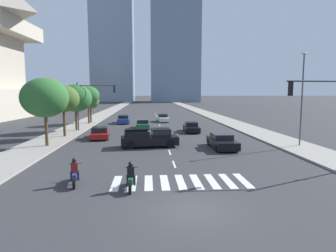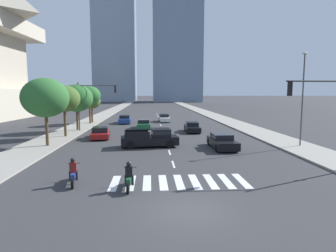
% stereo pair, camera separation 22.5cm
% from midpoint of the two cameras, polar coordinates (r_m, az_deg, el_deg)
% --- Properties ---
extents(ground_plane, '(800.00, 800.00, 0.00)m').
position_cam_midpoint_polar(ground_plane, '(12.79, 4.58, -16.41)').
color(ground_plane, '#333335').
extents(sidewalk_east, '(4.00, 260.00, 0.15)m').
position_cam_midpoint_polar(sidewalk_east, '(44.08, 14.41, 0.06)').
color(sidewalk_east, gray).
rests_on(sidewalk_east, ground).
extents(sidewalk_west, '(4.00, 260.00, 0.15)m').
position_cam_midpoint_polar(sidewalk_west, '(43.15, -17.17, -0.17)').
color(sidewalk_west, gray).
rests_on(sidewalk_west, ground).
extents(crosswalk_near, '(7.65, 2.78, 0.01)m').
position_cam_midpoint_polar(crosswalk_near, '(16.48, 2.60, -11.02)').
color(crosswalk_near, silver).
rests_on(crosswalk_near, ground).
extents(lane_divider_center, '(0.14, 50.00, 0.01)m').
position_cam_midpoint_polar(lane_divider_center, '(43.92, -1.31, 0.15)').
color(lane_divider_center, silver).
rests_on(lane_divider_center, ground).
extents(motorcycle_lead, '(0.74, 2.22, 1.49)m').
position_cam_midpoint_polar(motorcycle_lead, '(16.74, -17.92, -8.99)').
color(motorcycle_lead, black).
rests_on(motorcycle_lead, ground).
extents(motorcycle_trailing, '(0.70, 2.09, 1.49)m').
position_cam_midpoint_polar(motorcycle_trailing, '(15.29, -7.31, -10.21)').
color(motorcycle_trailing, black).
rests_on(motorcycle_trailing, ground).
extents(pickup_truck, '(5.39, 2.44, 1.67)m').
position_cam_midpoint_polar(pickup_truck, '(26.58, -2.89, -2.41)').
color(pickup_truck, black).
rests_on(pickup_truck, ground).
extents(sedan_black_0, '(1.97, 4.67, 1.30)m').
position_cam_midpoint_polar(sedan_black_0, '(26.35, 10.95, -3.06)').
color(sedan_black_0, black).
rests_on(sedan_black_0, ground).
extents(sedan_black_1, '(1.86, 4.47, 1.24)m').
position_cam_midpoint_polar(sedan_black_1, '(36.62, 4.98, -0.29)').
color(sedan_black_1, black).
rests_on(sedan_black_1, ground).
extents(sedan_green_2, '(1.90, 4.61, 1.27)m').
position_cam_midpoint_polar(sedan_green_2, '(40.20, -4.71, 0.36)').
color(sedan_green_2, '#1E6038').
rests_on(sedan_green_2, ground).
extents(sedan_blue_3, '(1.95, 4.80, 1.32)m').
position_cam_midpoint_polar(sedan_blue_3, '(47.31, -8.45, 1.30)').
color(sedan_blue_3, navy).
rests_on(sedan_blue_3, ground).
extents(sedan_white_4, '(1.95, 4.43, 1.29)m').
position_cam_midpoint_polar(sedan_white_4, '(49.20, -0.68, 1.55)').
color(sedan_white_4, silver).
rests_on(sedan_white_4, ground).
extents(sedan_red_5, '(2.29, 4.60, 1.25)m').
position_cam_midpoint_polar(sedan_red_5, '(32.36, -13.08, -1.36)').
color(sedan_red_5, maroon).
rests_on(sedan_red_5, ground).
extents(traffic_signal_near, '(4.53, 0.28, 5.95)m').
position_cam_midpoint_polar(traffic_signal_near, '(20.55, 29.29, 3.63)').
color(traffic_signal_near, '#333335').
rests_on(traffic_signal_near, sidewalk_east).
extents(traffic_signal_far, '(5.19, 0.28, 6.12)m').
position_cam_midpoint_polar(traffic_signal_far, '(37.86, -14.54, 5.51)').
color(traffic_signal_far, '#333335').
rests_on(traffic_signal_far, sidewalk_west).
extents(street_lamp_east, '(0.50, 0.24, 8.42)m').
position_cam_midpoint_polar(street_lamp_east, '(28.79, 25.41, 5.97)').
color(street_lamp_east, '#3F3F42').
rests_on(street_lamp_east, sidewalk_east).
extents(street_tree_nearest, '(4.19, 4.19, 6.17)m').
position_cam_midpoint_polar(street_tree_nearest, '(28.29, -23.00, 5.18)').
color(street_tree_nearest, '#4C3823').
rests_on(street_tree_nearest, sidewalk_west).
extents(street_tree_second, '(3.48, 3.48, 5.65)m').
position_cam_midpoint_polar(street_tree_second, '(33.72, -19.78, 5.11)').
color(street_tree_second, '#4C3823').
rests_on(street_tree_second, sidewalk_west).
extents(street_tree_third, '(4.17, 4.17, 5.90)m').
position_cam_midpoint_polar(street_tree_third, '(38.93, -17.57, 5.29)').
color(street_tree_third, '#4C3823').
rests_on(street_tree_third, sidewalk_west).
extents(street_tree_fourth, '(3.46, 3.46, 5.85)m').
position_cam_midpoint_polar(street_tree_fourth, '(46.65, -15.23, 5.86)').
color(street_tree_fourth, '#4C3823').
rests_on(street_tree_fourth, sidewalk_west).
extents(street_tree_fifth, '(2.85, 2.85, 4.63)m').
position_cam_midpoint_polar(street_tree_fifth, '(48.30, -14.80, 4.74)').
color(street_tree_fifth, '#4C3823').
rests_on(street_tree_fifth, sidewalk_west).
extents(office_tower_left_skyline, '(22.78, 26.51, 108.83)m').
position_cam_midpoint_polar(office_tower_left_skyline, '(176.73, -10.46, 20.79)').
color(office_tower_left_skyline, '#8C9EB2').
rests_on(office_tower_left_skyline, ground).
extents(office_tower_center_skyline, '(25.10, 23.40, 83.85)m').
position_cam_midpoint_polar(office_tower_center_skyline, '(159.71, 1.73, 18.33)').
color(office_tower_center_skyline, slate).
rests_on(office_tower_center_skyline, ground).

